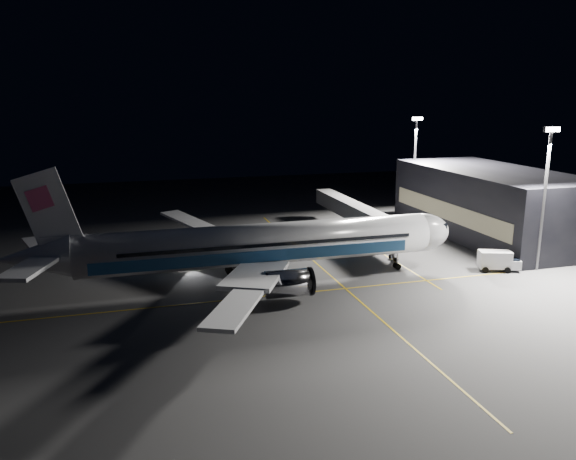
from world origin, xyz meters
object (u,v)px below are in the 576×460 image
(jet_bridge, at_px, (359,214))
(floodlight_mast_south, at_px, (545,186))
(safety_cone_a, at_px, (197,259))
(safety_cone_b, at_px, (235,272))
(floodlight_mast_north, at_px, (415,158))
(service_truck, at_px, (498,260))
(safety_cone_c, at_px, (247,268))
(baggage_tug, at_px, (188,261))
(airliner, at_px, (253,246))

(jet_bridge, height_order, floodlight_mast_south, floodlight_mast_south)
(jet_bridge, xyz_separation_m, safety_cone_a, (-29.29, -5.86, -4.32))
(floodlight_mast_south, relative_size, safety_cone_b, 33.78)
(floodlight_mast_north, relative_size, service_truck, 3.33)
(floodlight_mast_north, relative_size, safety_cone_c, 36.63)
(baggage_tug, distance_m, safety_cone_b, 8.24)
(service_truck, bearing_deg, baggage_tug, 179.76)
(jet_bridge, distance_m, service_truck, 26.15)
(airliner, height_order, safety_cone_b, airliner)
(airliner, bearing_deg, safety_cone_b, 113.95)
(floodlight_mast_south, xyz_separation_m, service_truck, (-5.82, 1.12, -10.78))
(airliner, distance_m, floodlight_mast_north, 52.56)
(baggage_tug, height_order, safety_cone_b, baggage_tug)
(jet_bridge, xyz_separation_m, floodlight_mast_north, (18.00, 13.93, 7.79))
(baggage_tug, bearing_deg, safety_cone_b, -47.47)
(baggage_tug, relative_size, safety_cone_a, 5.47)
(floodlight_mast_south, height_order, safety_cone_b, floodlight_mast_south)
(airliner, xyz_separation_m, floodlight_mast_north, (41.08, 31.99, 7.21))
(airliner, xyz_separation_m, service_truck, (35.26, -4.89, -3.58))
(floodlight_mast_north, relative_size, floodlight_mast_south, 1.00)
(jet_bridge, relative_size, safety_cone_b, 56.14)
(airliner, xyz_separation_m, baggage_tug, (-7.83, 9.56, -4.27))
(floodlight_mast_north, height_order, safety_cone_b, floodlight_mast_north)
(jet_bridge, bearing_deg, safety_cone_b, -150.51)
(service_truck, distance_m, safety_cone_c, 36.60)
(floodlight_mast_north, height_order, baggage_tug, floodlight_mast_north)
(baggage_tug, bearing_deg, service_truck, -23.43)
(safety_cone_c, bearing_deg, safety_cone_b, -138.81)
(floodlight_mast_north, height_order, floodlight_mast_south, same)
(jet_bridge, relative_size, safety_cone_a, 66.24)
(airliner, bearing_deg, baggage_tug, 129.31)
(baggage_tug, xyz_separation_m, safety_cone_a, (1.61, 2.64, -0.64))
(safety_cone_c, bearing_deg, service_truck, -16.98)
(airliner, bearing_deg, floodlight_mast_north, 37.91)
(safety_cone_a, height_order, safety_cone_c, safety_cone_c)
(airliner, bearing_deg, jet_bridge, 38.04)
(floodlight_mast_south, xyz_separation_m, safety_cone_b, (-42.85, 10.01, -12.06))
(safety_cone_b, bearing_deg, airliner, -66.05)
(safety_cone_a, relative_size, safety_cone_b, 0.85)
(jet_bridge, distance_m, safety_cone_c, 26.24)
(floodlight_mast_south, xyz_separation_m, safety_cone_a, (-47.29, 18.21, -12.11))
(floodlight_mast_south, relative_size, service_truck, 3.33)
(floodlight_mast_south, bearing_deg, safety_cone_a, 158.94)
(floodlight_mast_south, relative_size, safety_cone_a, 39.86)
(service_truck, xyz_separation_m, safety_cone_c, (-34.98, 10.68, -1.30))
(airliner, height_order, safety_cone_a, airliner)
(floodlight_mast_south, distance_m, safety_cone_c, 44.16)
(jet_bridge, height_order, safety_cone_a, jet_bridge)
(jet_bridge, xyz_separation_m, safety_cone_c, (-22.80, -12.26, -4.30))
(jet_bridge, height_order, baggage_tug, jet_bridge)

